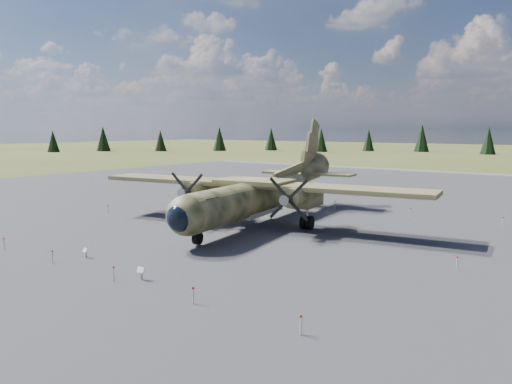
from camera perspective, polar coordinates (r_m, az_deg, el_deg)
The scene contains 7 objects.
ground at distance 39.45m, azimuth -1.94°, elevation -4.92°, with size 500.00×500.00×0.00m, color brown.
apron at distance 47.52m, azimuth 5.62°, elevation -2.86°, with size 120.00×120.00×0.04m, color slate.
transport_plane at distance 43.82m, azimuth 0.48°, elevation 0.12°, with size 30.38×27.38×10.00m.
info_placard_left at distance 34.40m, azimuth -18.93°, elevation -6.41°, with size 0.43×0.22×0.65m.
info_placard_right at distance 28.62m, azimuth -13.01°, elevation -8.81°, with size 0.49×0.23×0.75m.
barrier_fence at distance 39.57m, azimuth -2.54°, elevation -4.14°, with size 33.12×29.62×0.85m.
treeline at distance 42.28m, azimuth 2.26°, elevation 2.41°, with size 307.76×318.54×10.97m.
Camera 1 is at (24.11, -30.09, 8.34)m, focal length 35.00 mm.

